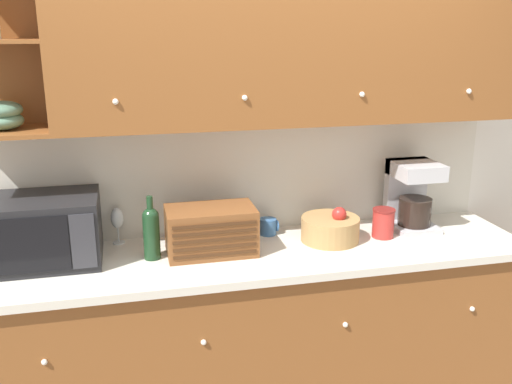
{
  "coord_description": "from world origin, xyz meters",
  "views": [
    {
      "loc": [
        -0.64,
        -2.91,
        2.03
      ],
      "look_at": [
        0.0,
        -0.22,
        1.21
      ],
      "focal_mm": 40.0,
      "sensor_mm": 36.0,
      "label": 1
    }
  ],
  "objects_px": {
    "microwave": "(47,230)",
    "wine_bottle": "(151,231)",
    "bread_box": "(211,230)",
    "fruit_basket": "(330,228)",
    "coffee_maker": "(412,194)",
    "storage_canister": "(383,223)",
    "mug": "(268,227)",
    "wine_glass": "(117,219)"
  },
  "relations": [
    {
      "from": "coffee_maker",
      "to": "wine_bottle",
      "type": "bearing_deg",
      "value": -175.17
    },
    {
      "from": "coffee_maker",
      "to": "mug",
      "type": "bearing_deg",
      "value": 175.09
    },
    {
      "from": "microwave",
      "to": "fruit_basket",
      "type": "distance_m",
      "value": 1.41
    },
    {
      "from": "fruit_basket",
      "to": "storage_canister",
      "type": "bearing_deg",
      "value": -3.15
    },
    {
      "from": "microwave",
      "to": "fruit_basket",
      "type": "relative_size",
      "value": 1.61
    },
    {
      "from": "bread_box",
      "to": "fruit_basket",
      "type": "height_order",
      "value": "bread_box"
    },
    {
      "from": "bread_box",
      "to": "microwave",
      "type": "bearing_deg",
      "value": 175.29
    },
    {
      "from": "bread_box",
      "to": "storage_canister",
      "type": "height_order",
      "value": "bread_box"
    },
    {
      "from": "wine_bottle",
      "to": "storage_canister",
      "type": "distance_m",
      "value": 1.22
    },
    {
      "from": "microwave",
      "to": "coffee_maker",
      "type": "distance_m",
      "value": 1.91
    },
    {
      "from": "wine_glass",
      "to": "fruit_basket",
      "type": "height_order",
      "value": "wine_glass"
    },
    {
      "from": "microwave",
      "to": "bread_box",
      "type": "xyz_separation_m",
      "value": [
        0.77,
        -0.06,
        -0.04
      ]
    },
    {
      "from": "coffee_maker",
      "to": "storage_canister",
      "type": "bearing_deg",
      "value": -152.89
    },
    {
      "from": "microwave",
      "to": "mug",
      "type": "relative_size",
      "value": 4.77
    },
    {
      "from": "microwave",
      "to": "coffee_maker",
      "type": "relative_size",
      "value": 1.3
    },
    {
      "from": "storage_canister",
      "to": "coffee_maker",
      "type": "distance_m",
      "value": 0.27
    },
    {
      "from": "mug",
      "to": "coffee_maker",
      "type": "distance_m",
      "value": 0.82
    },
    {
      "from": "wine_bottle",
      "to": "fruit_basket",
      "type": "height_order",
      "value": "wine_bottle"
    },
    {
      "from": "bread_box",
      "to": "mug",
      "type": "xyz_separation_m",
      "value": [
        0.34,
        0.18,
        -0.07
      ]
    },
    {
      "from": "coffee_maker",
      "to": "bread_box",
      "type": "bearing_deg",
      "value": -174.31
    },
    {
      "from": "wine_bottle",
      "to": "fruit_basket",
      "type": "relative_size",
      "value": 1.04
    },
    {
      "from": "mug",
      "to": "coffee_maker",
      "type": "relative_size",
      "value": 0.27
    },
    {
      "from": "wine_glass",
      "to": "coffee_maker",
      "type": "relative_size",
      "value": 0.51
    },
    {
      "from": "microwave",
      "to": "wine_bottle",
      "type": "distance_m",
      "value": 0.49
    },
    {
      "from": "storage_canister",
      "to": "bread_box",
      "type": "bearing_deg",
      "value": -179.78
    },
    {
      "from": "fruit_basket",
      "to": "wine_glass",
      "type": "bearing_deg",
      "value": 168.77
    },
    {
      "from": "bread_box",
      "to": "fruit_basket",
      "type": "relative_size",
      "value": 1.43
    },
    {
      "from": "microwave",
      "to": "wine_glass",
      "type": "xyz_separation_m",
      "value": [
        0.32,
        0.17,
        -0.03
      ]
    },
    {
      "from": "bread_box",
      "to": "wine_glass",
      "type": "bearing_deg",
      "value": 152.4
    },
    {
      "from": "fruit_basket",
      "to": "wine_bottle",
      "type": "bearing_deg",
      "value": -178.34
    },
    {
      "from": "storage_canister",
      "to": "fruit_basket",
      "type": "bearing_deg",
      "value": 176.85
    },
    {
      "from": "wine_glass",
      "to": "wine_bottle",
      "type": "bearing_deg",
      "value": -56.66
    },
    {
      "from": "microwave",
      "to": "fruit_basket",
      "type": "xyz_separation_m",
      "value": [
        1.41,
        -0.04,
        -0.09
      ]
    },
    {
      "from": "wine_bottle",
      "to": "mug",
      "type": "relative_size",
      "value": 3.07
    },
    {
      "from": "microwave",
      "to": "coffee_maker",
      "type": "height_order",
      "value": "coffee_maker"
    },
    {
      "from": "wine_bottle",
      "to": "mug",
      "type": "distance_m",
      "value": 0.67
    },
    {
      "from": "wine_glass",
      "to": "mug",
      "type": "xyz_separation_m",
      "value": [
        0.79,
        -0.05,
        -0.09
      ]
    },
    {
      "from": "wine_bottle",
      "to": "bread_box",
      "type": "relative_size",
      "value": 0.72
    },
    {
      "from": "wine_glass",
      "to": "wine_bottle",
      "type": "height_order",
      "value": "wine_bottle"
    },
    {
      "from": "wine_glass",
      "to": "wine_bottle",
      "type": "relative_size",
      "value": 0.61
    },
    {
      "from": "microwave",
      "to": "wine_glass",
      "type": "bearing_deg",
      "value": 27.84
    },
    {
      "from": "wine_bottle",
      "to": "coffee_maker",
      "type": "distance_m",
      "value": 1.44
    }
  ]
}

